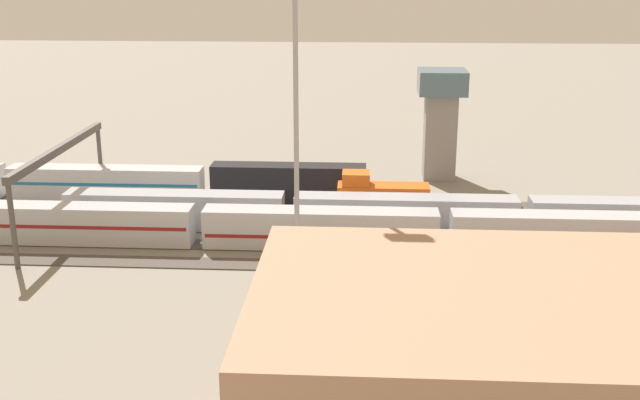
% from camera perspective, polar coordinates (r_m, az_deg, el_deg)
% --- Properties ---
extents(ground_plane, '(400.00, 400.00, 0.00)m').
position_cam_1_polar(ground_plane, '(82.24, -0.58, -2.25)').
color(ground_plane, gray).
extents(track_bed_0, '(140.00, 2.80, 0.12)m').
position_cam_1_polar(track_bed_0, '(91.70, -0.15, -0.16)').
color(track_bed_0, '#4C443D').
rests_on(track_bed_0, ground_plane).
extents(track_bed_1, '(140.00, 2.80, 0.12)m').
position_cam_1_polar(track_bed_1, '(86.94, -0.35, -1.13)').
color(track_bed_1, '#4C443D').
rests_on(track_bed_1, ground_plane).
extents(track_bed_2, '(140.00, 2.80, 0.12)m').
position_cam_1_polar(track_bed_2, '(82.22, -0.58, -2.21)').
color(track_bed_2, '#4C443D').
rests_on(track_bed_2, ground_plane).
extents(track_bed_3, '(140.00, 2.80, 0.12)m').
position_cam_1_polar(track_bed_3, '(77.52, -0.83, -3.43)').
color(track_bed_3, '#4C443D').
rests_on(track_bed_3, ground_plane).
extents(track_bed_4, '(140.00, 2.80, 0.12)m').
position_cam_1_polar(track_bed_4, '(72.87, -1.12, -4.79)').
color(track_bed_4, '#4C443D').
rests_on(track_bed_4, ground_plane).
extents(train_on_track_0, '(66.40, 3.06, 4.40)m').
position_cam_1_polar(train_on_track_0, '(96.67, -16.54, 1.28)').
color(train_on_track_0, black).
rests_on(train_on_track_0, ground_plane).
extents(train_on_track_1, '(10.00, 3.00, 5.00)m').
position_cam_1_polar(train_on_track_1, '(86.16, 4.43, 0.11)').
color(train_on_track_1, '#D85914').
rests_on(train_on_track_1, ground_plane).
extents(train_on_track_3, '(119.80, 3.06, 3.80)m').
position_cam_1_polar(train_on_track_3, '(76.79, 0.03, -2.08)').
color(train_on_track_3, '#B7BABF').
rests_on(train_on_track_3, ground_plane).
extents(train_on_track_2, '(71.40, 3.00, 3.80)m').
position_cam_1_polar(train_on_track_2, '(81.52, 6.23, -1.03)').
color(train_on_track_2, '#A8AAB2').
rests_on(train_on_track_2, ground_plane).
extents(light_mast_1, '(2.80, 0.70, 32.46)m').
position_cam_1_polar(light_mast_1, '(65.82, -1.80, 10.94)').
color(light_mast_1, '#9EA0A5').
rests_on(light_mast_1, ground_plane).
extents(signal_gantry, '(0.70, 25.00, 8.80)m').
position_cam_1_polar(signal_gantry, '(86.00, -18.43, 2.88)').
color(signal_gantry, '#4C4742').
rests_on(signal_gantry, ground_plane).
extents(maintenance_shed, '(38.27, 20.00, 9.78)m').
position_cam_1_polar(maintenance_shed, '(47.84, 18.98, -11.69)').
color(maintenance_shed, tan).
rests_on(maintenance_shed, ground_plane).
extents(control_tower, '(6.00, 6.00, 14.06)m').
position_cam_1_polar(control_tower, '(101.62, 8.78, 6.07)').
color(control_tower, gray).
rests_on(control_tower, ground_plane).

